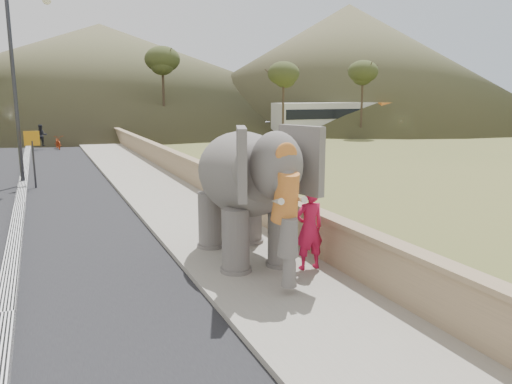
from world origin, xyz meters
The scene contains 16 objects.
ground centered at (0.00, 0.00, 0.00)m, with size 160.00×160.00×0.00m, color olive.
road centered at (-5.00, 10.00, 0.01)m, with size 7.00×120.00×0.03m, color black.
median centered at (-5.00, 10.00, 0.11)m, with size 0.35×120.00×0.22m, color black.
walkway centered at (0.00, 10.00, 0.07)m, with size 3.00×120.00×0.15m, color #9E9687.
parapet centered at (1.65, 10.00, 0.55)m, with size 0.30×120.00×1.10m, color tan.
lamppost centered at (-4.69, 14.76, 4.87)m, with size 1.76×0.36×8.00m.
signboard centered at (-4.50, 13.84, 1.64)m, with size 0.60×0.08×2.40m.
cow centered at (6.26, 14.67, 0.65)m, with size 0.70×1.54×1.30m, color brown.
distant_car centered at (16.85, 36.03, 0.72)m, with size 1.70×4.23×1.44m, color #B0AEB5.
bus_white centered at (21.30, 32.82, 1.55)m, with size 2.50×11.00×3.10m, color beige.
bus_orange centered at (31.74, 32.19, 1.55)m, with size 2.50×11.00×3.10m, color orange.
hill_right centered at (36.00, 52.00, 8.00)m, with size 56.00×56.00×16.00m, color brown.
hill_far centered at (5.00, 70.00, 7.00)m, with size 80.00×80.00×14.00m, color brown.
elephant_and_man centered at (0.02, 1.76, 1.67)m, with size 2.41×4.29×3.06m.
motorcyclist centered at (-3.39, 29.88, 0.68)m, with size 1.87×1.93×1.80m.
trees centered at (-1.52, 30.17, 4.00)m, with size 42.19×42.62×8.95m.
Camera 1 is at (-4.21, -8.63, 3.87)m, focal length 35.00 mm.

